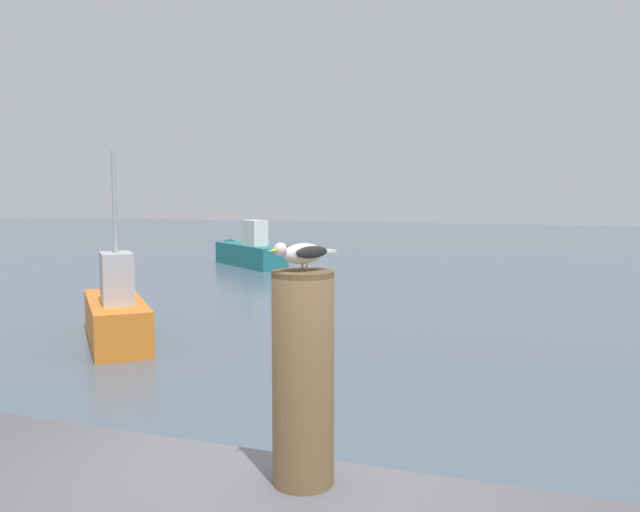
% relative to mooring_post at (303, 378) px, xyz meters
% --- Properties ---
extents(mooring_post, '(0.31, 0.31, 1.07)m').
position_rel_mooring_post_xyz_m(mooring_post, '(0.00, 0.00, 0.00)').
color(mooring_post, brown).
rests_on(mooring_post, harbor_quay).
extents(seagull, '(0.25, 0.36, 0.14)m').
position_rel_mooring_post_xyz_m(seagull, '(-0.00, -0.01, 0.62)').
color(seagull, '#C67160').
rests_on(seagull, mooring_post).
extents(boat_orange, '(3.37, 3.62, 3.69)m').
position_rel_mooring_post_xyz_m(boat_orange, '(-6.97, 7.72, -1.45)').
color(boat_orange, orange).
rests_on(boat_orange, ground_plane).
extents(boat_teal, '(4.66, 3.98, 1.86)m').
position_rel_mooring_post_xyz_m(boat_teal, '(-10.35, 20.65, -1.44)').
color(boat_teal, '#1E7075').
rests_on(boat_teal, ground_plane).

